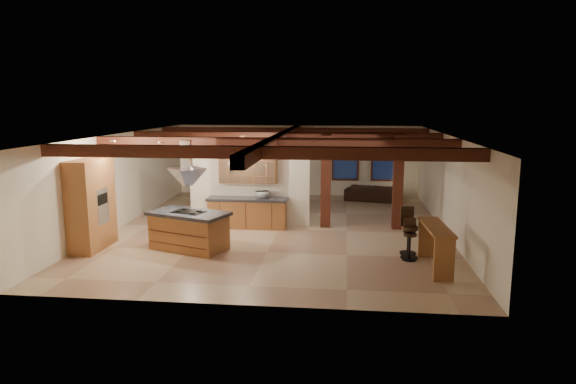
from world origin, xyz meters
name	(u,v)px	position (x,y,z in m)	size (l,w,h in m)	color
ground	(279,229)	(0.00, 0.00, 0.00)	(12.00, 12.00, 0.00)	tan
room_walls	(279,172)	(0.00, 0.00, 1.78)	(12.00, 12.00, 12.00)	white
ceiling_beams	(279,139)	(0.00, 0.00, 2.76)	(10.00, 12.00, 0.28)	#3C150F
timber_posts	(362,171)	(2.50, 0.50, 1.76)	(2.50, 0.30, 2.90)	#3C150F
partition_wall	(250,191)	(-1.00, 0.50, 1.10)	(3.80, 0.18, 2.20)	white
pantry_cabinet	(91,204)	(-4.67, -2.60, 1.20)	(0.67, 1.60, 2.40)	#94582F
back_counter	(248,213)	(-1.00, 0.11, 0.48)	(2.50, 0.66, 0.94)	#94582F
upper_display_cabinet	(248,168)	(-1.00, 0.31, 1.85)	(1.80, 0.36, 0.95)	#94582F
range_hood	(187,183)	(-2.09, -2.42, 1.78)	(1.10, 1.10, 1.40)	silver
back_windows	(365,160)	(2.80, 5.93, 1.50)	(2.70, 0.07, 1.70)	#3C150F
framed_art	(261,154)	(-1.50, 5.94, 1.70)	(0.65, 0.05, 0.85)	#3C150F
recessed_cans	(175,140)	(-2.53, -1.93, 2.87)	(3.16, 2.46, 0.03)	silver
kitchen_island	(189,230)	(-2.09, -2.42, 0.52)	(2.33, 1.76, 1.03)	#94582F
dining_table	(275,203)	(-0.46, 2.39, 0.34)	(1.95, 1.09, 0.69)	#381E0E
sofa	(373,193)	(3.13, 4.96, 0.32)	(2.20, 0.86, 0.64)	black
microwave	(262,195)	(-0.53, 0.11, 1.05)	(0.40, 0.27, 0.22)	silver
bar_counter	(436,240)	(4.11, -3.32, 0.69)	(0.59, 1.98, 1.03)	#94582F
side_table	(397,193)	(4.09, 5.34, 0.27)	(0.43, 0.43, 0.53)	#3C150F
table_lamp	(398,181)	(4.09, 5.34, 0.75)	(0.27, 0.27, 0.31)	black
bar_stool_a	(409,234)	(3.60, -2.54, 0.63)	(0.46, 0.48, 1.23)	black
bar_stool_b	(410,239)	(3.60, -2.70, 0.52)	(0.36, 0.36, 1.03)	black
bar_stool_c	(408,230)	(3.63, -2.15, 0.61)	(0.43, 0.44, 1.20)	black
dining_chairs	(275,197)	(-0.46, 2.39, 0.57)	(1.77, 1.77, 1.12)	#3C150F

